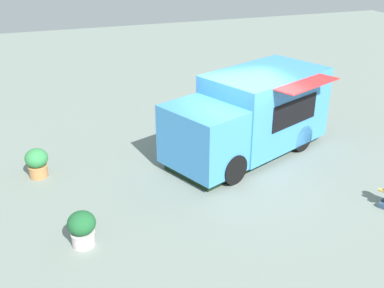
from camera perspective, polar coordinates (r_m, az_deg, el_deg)
The scene contains 4 objects.
ground_plane at distance 12.65m, azimuth 6.07°, elevation -2.36°, with size 40.00×40.00×0.00m, color gray.
food_truck at distance 12.87m, azimuth 7.08°, elevation 3.26°, with size 5.14×3.71×2.22m.
planter_flowering_near at distance 9.58m, azimuth -13.21°, elevation -9.88°, with size 0.56×0.56×0.75m.
planter_flowering_far at distance 12.38m, azimuth -18.31°, elevation -2.08°, with size 0.57×0.57×0.76m.
Camera 1 is at (-4.91, -10.14, 5.76)m, focal length 43.92 mm.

